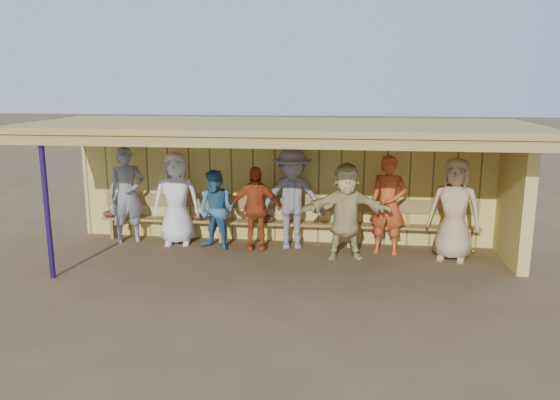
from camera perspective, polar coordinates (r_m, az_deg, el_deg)
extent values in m
plane|color=brown|center=(10.08, -0.25, -6.26)|extent=(90.00, 90.00, 0.00)
imported|color=gray|center=(11.42, -15.69, 0.52)|extent=(0.84, 0.72, 1.94)
imported|color=white|center=(11.04, -10.79, 0.16)|extent=(1.00, 0.75, 1.86)
imported|color=teal|center=(10.59, -6.67, -1.07)|extent=(0.91, 0.81, 1.56)
imported|color=#B8481D|center=(10.53, -2.63, -0.86)|extent=(1.00, 0.52, 1.63)
imported|color=gray|center=(10.58, 1.28, 0.17)|extent=(1.38, 0.94, 1.98)
imported|color=#DAC27B|center=(10.03, 6.92, -1.17)|extent=(1.70, 0.71, 1.78)
imported|color=#D35221|center=(10.44, 11.22, -0.51)|extent=(0.75, 0.55, 1.88)
imported|color=tan|center=(10.36, 17.76, -0.94)|extent=(1.05, 0.84, 1.88)
cube|color=#E7CC63|center=(11.08, 0.66, 1.84)|extent=(8.60, 0.20, 2.40)
cube|color=#E7CC63|center=(10.55, 23.35, 0.30)|extent=(0.20, 1.62, 2.40)
cube|color=tan|center=(9.59, -0.27, 7.76)|extent=(8.80, 3.20, 0.10)
cube|color=tan|center=(8.12, -1.67, 6.04)|extent=(8.80, 0.10, 0.18)
cube|color=tan|center=(10.78, -20.87, 6.71)|extent=(0.08, 3.00, 0.16)
cube|color=tan|center=(10.37, -16.19, 6.84)|extent=(0.08, 3.00, 0.16)
cube|color=tan|center=(10.03, -11.17, 6.93)|extent=(0.08, 3.00, 0.16)
cube|color=tan|center=(9.77, -5.84, 6.96)|extent=(0.08, 3.00, 0.16)
cube|color=tan|center=(9.60, -0.27, 6.93)|extent=(0.08, 3.00, 0.16)
cube|color=tan|center=(9.53, 5.45, 6.83)|extent=(0.08, 3.00, 0.16)
cube|color=tan|center=(9.54, 11.20, 6.67)|extent=(0.08, 3.00, 0.16)
cube|color=tan|center=(9.65, 16.86, 6.44)|extent=(0.08, 3.00, 0.16)
cube|color=tan|center=(9.85, 22.35, 6.16)|extent=(0.08, 3.00, 0.16)
cylinder|color=navy|center=(9.63, -23.19, -0.73)|extent=(0.09, 0.09, 2.40)
cube|color=#A58346|center=(10.97, 0.47, -2.42)|extent=(7.60, 0.32, 0.05)
cube|color=#A58346|center=(11.03, 0.57, -0.33)|extent=(7.60, 0.04, 0.26)
cube|color=#A58346|center=(11.98, -16.91, -2.81)|extent=(0.06, 0.29, 0.40)
cube|color=#A58346|center=(11.25, -6.09, -3.30)|extent=(0.06, 0.29, 0.40)
cube|color=#A58346|center=(10.95, 7.21, -3.75)|extent=(0.06, 0.29, 0.40)
cube|color=#A58346|center=(11.20, 19.12, -3.99)|extent=(0.06, 0.29, 0.40)
cylinder|color=orange|center=(10.85, 16.28, -3.22)|extent=(0.13, 0.41, 0.80)
sphere|color=gold|center=(11.07, 19.53, -5.07)|extent=(0.08, 0.08, 0.08)
ellipsoid|color=#593319|center=(11.88, -17.32, -1.38)|extent=(0.30, 0.24, 0.14)
ellipsoid|color=#593319|center=(11.23, -8.39, -1.72)|extent=(0.30, 0.24, 0.14)
ellipsoid|color=#593319|center=(10.94, -1.36, -1.96)|extent=(0.30, 0.24, 0.14)
cylinder|color=#81C261|center=(10.91, 5.52, -1.82)|extent=(0.07, 0.07, 0.22)
cylinder|color=gold|center=(10.97, 13.21, -2.01)|extent=(0.07, 0.07, 0.22)
cylinder|color=#9ED56A|center=(10.68, 17.59, -5.16)|extent=(0.07, 0.07, 0.22)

